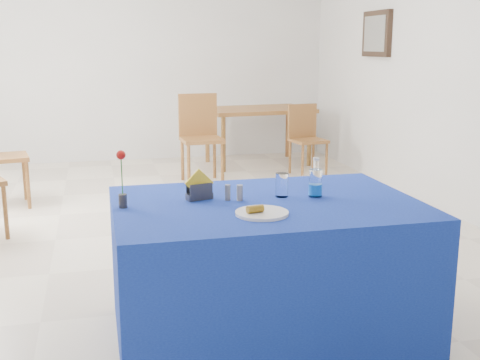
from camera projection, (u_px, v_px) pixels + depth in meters
name	position (u px, v px, depth m)	size (l,w,h in m)	color
floor	(189.00, 230.00, 5.21)	(7.00, 7.00, 0.00)	beige
room_shell	(185.00, 22.00, 4.83)	(7.00, 7.00, 7.00)	silver
picture_frame	(377.00, 34.00, 6.92)	(0.06, 0.64, 0.52)	black
picture_art	(375.00, 34.00, 6.92)	(0.02, 0.52, 0.40)	#998C66
plate	(262.00, 213.00, 2.93)	(0.26, 0.26, 0.01)	white
drinking_glass	(282.00, 185.00, 3.26)	(0.07, 0.07, 0.13)	white
salt_shaker	(240.00, 193.00, 3.19)	(0.03, 0.03, 0.09)	gray
pepper_shaker	(228.00, 193.00, 3.19)	(0.03, 0.03, 0.09)	slate
blue_table	(266.00, 269.00, 3.26)	(1.60, 1.10, 0.76)	#102796
water_bottle	(315.00, 184.00, 3.27)	(0.07, 0.07, 0.21)	white
napkin_holder	(199.00, 191.00, 3.21)	(0.16, 0.09, 0.17)	#3D3E43
rose_vase	(122.00, 181.00, 3.02)	(0.05, 0.05, 0.30)	#27272C
oak_table	(258.00, 114.00, 8.01)	(1.46, 1.03, 0.76)	#95612B
chair_bg_left	(200.00, 131.00, 7.00)	(0.47, 0.47, 1.02)	#905F29
chair_bg_right	(306.00, 134.00, 7.42)	(0.44, 0.44, 0.86)	#905F29
banana_pieces	(255.00, 209.00, 2.90)	(0.09, 0.05, 0.04)	gold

